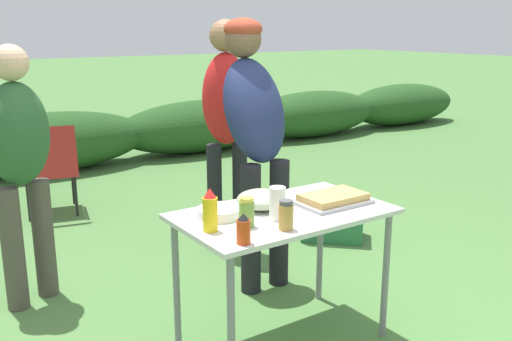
{
  "coord_description": "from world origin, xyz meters",
  "views": [
    {
      "loc": [
        -1.69,
        -2.22,
        1.66
      ],
      "look_at": [
        0.03,
        0.3,
        0.89
      ],
      "focal_mm": 40.0,
      "sensor_mm": 36.0,
      "label": 1
    }
  ],
  "objects_px": {
    "spice_jar": "(286,215)",
    "camp_chair_green_behind_table": "(49,165)",
    "mustard_bottle": "(210,211)",
    "hot_sauce_bottle": "(243,229)",
    "mixing_bowl": "(262,199)",
    "plate_stack": "(219,212)",
    "standing_person_in_gray_fleece": "(255,123)",
    "folding_table": "(283,225)",
    "standing_person_in_olive_jacket": "(19,155)",
    "cooler_box": "(333,218)",
    "paper_cup_stack": "(277,203)",
    "standing_person_in_dark_puffer": "(226,114)",
    "relish_jar": "(247,212)",
    "food_tray": "(333,199)"
  },
  "relations": [
    {
      "from": "mustard_bottle",
      "to": "hot_sauce_bottle",
      "type": "height_order",
      "value": "mustard_bottle"
    },
    {
      "from": "standing_person_in_olive_jacket",
      "to": "cooler_box",
      "type": "relative_size",
      "value": 2.77
    },
    {
      "from": "plate_stack",
      "to": "relish_jar",
      "type": "relative_size",
      "value": 1.53
    },
    {
      "from": "paper_cup_stack",
      "to": "standing_person_in_dark_puffer",
      "type": "xyz_separation_m",
      "value": [
        0.56,
        1.38,
        0.22
      ]
    },
    {
      "from": "food_tray",
      "to": "spice_jar",
      "type": "xyz_separation_m",
      "value": [
        -0.45,
        -0.18,
        0.04
      ]
    },
    {
      "from": "standing_person_in_olive_jacket",
      "to": "camp_chair_green_behind_table",
      "type": "height_order",
      "value": "standing_person_in_olive_jacket"
    },
    {
      "from": "mixing_bowl",
      "to": "standing_person_in_gray_fleece",
      "type": "xyz_separation_m",
      "value": [
        0.37,
        0.61,
        0.28
      ]
    },
    {
      "from": "standing_person_in_gray_fleece",
      "to": "relish_jar",
      "type": "bearing_deg",
      "value": -125.51
    },
    {
      "from": "plate_stack",
      "to": "mustard_bottle",
      "type": "xyz_separation_m",
      "value": [
        -0.13,
        -0.15,
        0.07
      ]
    },
    {
      "from": "standing_person_in_gray_fleece",
      "to": "standing_person_in_dark_puffer",
      "type": "height_order",
      "value": "standing_person_in_gray_fleece"
    },
    {
      "from": "hot_sauce_bottle",
      "to": "relish_jar",
      "type": "bearing_deg",
      "value": 53.0
    },
    {
      "from": "standing_person_in_olive_jacket",
      "to": "paper_cup_stack",
      "type": "bearing_deg",
      "value": -80.36
    },
    {
      "from": "mustard_bottle",
      "to": "cooler_box",
      "type": "height_order",
      "value": "mustard_bottle"
    },
    {
      "from": "spice_jar",
      "to": "paper_cup_stack",
      "type": "bearing_deg",
      "value": 69.18
    },
    {
      "from": "food_tray",
      "to": "standing_person_in_olive_jacket",
      "type": "relative_size",
      "value": 0.24
    },
    {
      "from": "folding_table",
      "to": "standing_person_in_dark_puffer",
      "type": "bearing_deg",
      "value": 70.76
    },
    {
      "from": "folding_table",
      "to": "standing_person_in_olive_jacket",
      "type": "relative_size",
      "value": 0.7
    },
    {
      "from": "paper_cup_stack",
      "to": "relish_jar",
      "type": "height_order",
      "value": "paper_cup_stack"
    },
    {
      "from": "folding_table",
      "to": "paper_cup_stack",
      "type": "height_order",
      "value": "paper_cup_stack"
    },
    {
      "from": "mustard_bottle",
      "to": "spice_jar",
      "type": "distance_m",
      "value": 0.35
    },
    {
      "from": "mixing_bowl",
      "to": "food_tray",
      "type": "bearing_deg",
      "value": -22.73
    },
    {
      "from": "plate_stack",
      "to": "standing_person_in_gray_fleece",
      "type": "height_order",
      "value": "standing_person_in_gray_fleece"
    },
    {
      "from": "mustard_bottle",
      "to": "standing_person_in_olive_jacket",
      "type": "xyz_separation_m",
      "value": [
        -0.54,
        1.29,
        0.09
      ]
    },
    {
      "from": "mixing_bowl",
      "to": "mustard_bottle",
      "type": "relative_size",
      "value": 1.25
    },
    {
      "from": "folding_table",
      "to": "paper_cup_stack",
      "type": "xyz_separation_m",
      "value": [
        -0.1,
        -0.08,
        0.16
      ]
    },
    {
      "from": "standing_person_in_dark_puffer",
      "to": "cooler_box",
      "type": "distance_m",
      "value": 1.23
    },
    {
      "from": "plate_stack",
      "to": "camp_chair_green_behind_table",
      "type": "distance_m",
      "value": 2.78
    },
    {
      "from": "spice_jar",
      "to": "camp_chair_green_behind_table",
      "type": "relative_size",
      "value": 0.17
    },
    {
      "from": "spice_jar",
      "to": "camp_chair_green_behind_table",
      "type": "xyz_separation_m",
      "value": [
        -0.28,
        3.08,
        -0.34
      ]
    },
    {
      "from": "mustard_bottle",
      "to": "hot_sauce_bottle",
      "type": "relative_size",
      "value": 1.49
    },
    {
      "from": "mixing_bowl",
      "to": "camp_chair_green_behind_table",
      "type": "xyz_separation_m",
      "value": [
        -0.37,
        2.76,
        -0.32
      ]
    },
    {
      "from": "folding_table",
      "to": "relish_jar",
      "type": "xyz_separation_m",
      "value": [
        -0.28,
        -0.09,
        0.15
      ]
    },
    {
      "from": "relish_jar",
      "to": "cooler_box",
      "type": "bearing_deg",
      "value": 35.45
    },
    {
      "from": "spice_jar",
      "to": "standing_person_in_gray_fleece",
      "type": "xyz_separation_m",
      "value": [
        0.46,
        0.94,
        0.26
      ]
    },
    {
      "from": "mixing_bowl",
      "to": "relish_jar",
      "type": "relative_size",
      "value": 1.79
    },
    {
      "from": "folding_table",
      "to": "mustard_bottle",
      "type": "relative_size",
      "value": 5.33
    },
    {
      "from": "hot_sauce_bottle",
      "to": "standing_person_in_gray_fleece",
      "type": "xyz_separation_m",
      "value": [
        0.72,
        0.97,
        0.26
      ]
    },
    {
      "from": "spice_jar",
      "to": "standing_person_in_gray_fleece",
      "type": "height_order",
      "value": "standing_person_in_gray_fleece"
    },
    {
      "from": "mustard_bottle",
      "to": "cooler_box",
      "type": "relative_size",
      "value": 0.36
    },
    {
      "from": "folding_table",
      "to": "spice_jar",
      "type": "height_order",
      "value": "spice_jar"
    },
    {
      "from": "standing_person_in_gray_fleece",
      "to": "camp_chair_green_behind_table",
      "type": "bearing_deg",
      "value": 109.97
    },
    {
      "from": "paper_cup_stack",
      "to": "cooler_box",
      "type": "height_order",
      "value": "paper_cup_stack"
    },
    {
      "from": "folding_table",
      "to": "standing_person_in_gray_fleece",
      "type": "distance_m",
      "value": 0.88
    },
    {
      "from": "relish_jar",
      "to": "standing_person_in_olive_jacket",
      "type": "xyz_separation_m",
      "value": [
        -0.71,
        1.34,
        0.12
      ]
    },
    {
      "from": "mustard_bottle",
      "to": "cooler_box",
      "type": "distance_m",
      "value": 2.13
    },
    {
      "from": "mustard_bottle",
      "to": "mixing_bowl",
      "type": "bearing_deg",
      "value": 20.45
    },
    {
      "from": "food_tray",
      "to": "mixing_bowl",
      "type": "xyz_separation_m",
      "value": [
        -0.36,
        0.15,
        0.02
      ]
    },
    {
      "from": "paper_cup_stack",
      "to": "spice_jar",
      "type": "xyz_separation_m",
      "value": [
        -0.05,
        -0.14,
        -0.01
      ]
    },
    {
      "from": "paper_cup_stack",
      "to": "cooler_box",
      "type": "relative_size",
      "value": 0.29
    },
    {
      "from": "standing_person_in_gray_fleece",
      "to": "camp_chair_green_behind_table",
      "type": "xyz_separation_m",
      "value": [
        -0.74,
        2.15,
        -0.6
      ]
    }
  ]
}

